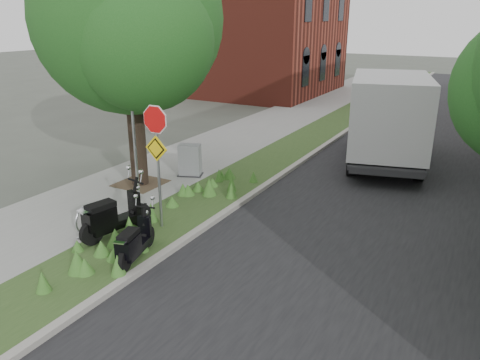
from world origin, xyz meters
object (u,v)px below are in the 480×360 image
object	(u,v)px
sign_assembly	(156,142)
box_truck	(388,115)
scooter_near	(109,220)
scooter_far	(133,246)
utility_cabinet	(190,161)

from	to	relation	value
sign_assembly	box_truck	distance (m)	9.26
scooter_near	box_truck	world-z (taller)	box_truck
scooter_far	scooter_near	bearing A→B (deg)	154.58
box_truck	utility_cabinet	xyz separation A→B (m)	(-5.21, -4.88, -1.18)
utility_cabinet	scooter_far	bearing A→B (deg)	-66.93
box_truck	utility_cabinet	world-z (taller)	box_truck
sign_assembly	box_truck	bearing A→B (deg)	67.58
scooter_near	scooter_far	size ratio (longest dim) A/B	1.23
scooter_near	scooter_far	distance (m)	1.42
scooter_near	box_truck	bearing A→B (deg)	66.44
scooter_near	utility_cabinet	world-z (taller)	utility_cabinet
scooter_near	utility_cabinet	distance (m)	4.87
sign_assembly	scooter_far	world-z (taller)	sign_assembly
sign_assembly	box_truck	size ratio (longest dim) A/B	0.50
sign_assembly	utility_cabinet	bearing A→B (deg)	114.69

